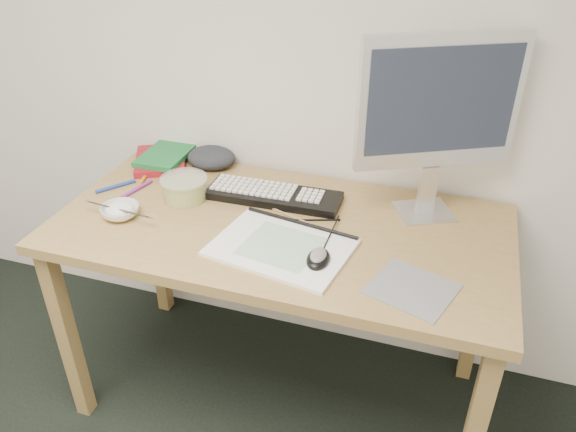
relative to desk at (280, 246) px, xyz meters
name	(u,v)px	position (x,y,z in m)	size (l,w,h in m)	color
desk	(280,246)	(0.00, 0.00, 0.00)	(1.40, 0.70, 0.75)	#A5854B
mousepad	(412,289)	(0.43, -0.20, 0.08)	(0.21, 0.19, 0.00)	gray
sketchpad	(281,247)	(0.05, -0.13, 0.09)	(0.39, 0.28, 0.01)	white
keyboard	(274,196)	(-0.07, 0.14, 0.10)	(0.44, 0.14, 0.03)	black
monitor	(439,107)	(0.42, 0.21, 0.44)	(0.45, 0.25, 0.56)	silver
mouse	(318,256)	(0.17, -0.16, 0.11)	(0.06, 0.10, 0.03)	black
rice_bowl	(120,212)	(-0.49, -0.11, 0.10)	(0.12, 0.12, 0.04)	silver
chopsticks	(119,209)	(-0.48, -0.14, 0.12)	(0.02, 0.02, 0.25)	silver
fruit_tub	(185,188)	(-0.35, 0.05, 0.12)	(0.16, 0.16, 0.08)	#DCC54D
book_red	(161,160)	(-0.56, 0.27, 0.09)	(0.18, 0.24, 0.02)	maroon
book_green	(165,156)	(-0.54, 0.27, 0.12)	(0.16, 0.21, 0.02)	#1B6C33
cloth_lump	(211,158)	(-0.37, 0.31, 0.11)	(0.15, 0.13, 0.06)	#222529
pencil_pink	(268,217)	(-0.05, 0.02, 0.09)	(0.01, 0.01, 0.16)	#CF677D
pencil_tan	(291,216)	(0.02, 0.05, 0.09)	(0.01, 0.01, 0.19)	#A57F57
pencil_black	(315,220)	(0.10, 0.05, 0.09)	(0.01, 0.01, 0.16)	black
marker_blue	(116,186)	(-0.61, 0.05, 0.09)	(0.01, 0.01, 0.14)	#1D39A0
marker_orange	(144,178)	(-0.55, 0.13, 0.09)	(0.01, 0.01, 0.14)	#C07416
marker_purple	(137,189)	(-0.53, 0.05, 0.09)	(0.01, 0.01, 0.14)	purple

